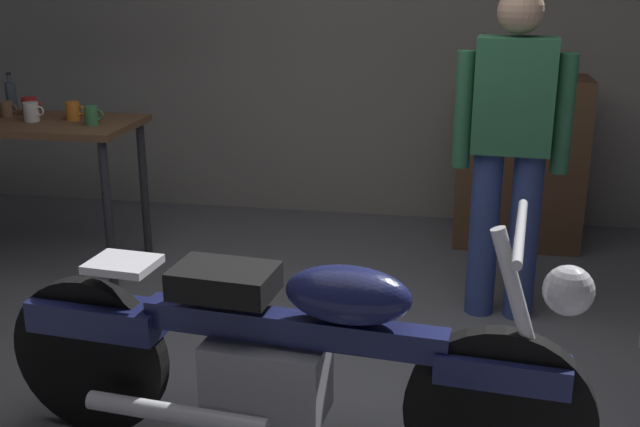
# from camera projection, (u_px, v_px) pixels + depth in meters

# --- Properties ---
(ground_plane) EXTENTS (12.00, 12.00, 0.00)m
(ground_plane) POSITION_uv_depth(u_px,v_px,m) (287.00, 415.00, 3.16)
(ground_plane) COLOR slate
(workbench) EXTENTS (1.30, 0.64, 0.90)m
(workbench) POSITION_uv_depth(u_px,v_px,m) (28.00, 139.00, 4.54)
(workbench) COLOR brown
(workbench) RESTS_ON ground_plane
(motorcycle) EXTENTS (2.19, 0.60, 1.00)m
(motorcycle) POSITION_uv_depth(u_px,v_px,m) (283.00, 353.00, 2.74)
(motorcycle) COLOR black
(motorcycle) RESTS_ON ground_plane
(person_standing) EXTENTS (0.57, 0.25, 1.67)m
(person_standing) POSITION_uv_depth(u_px,v_px,m) (511.00, 143.00, 3.81)
(person_standing) COLOR #374A8D
(person_standing) RESTS_ON ground_plane
(wooden_dresser) EXTENTS (0.80, 0.47, 1.10)m
(wooden_dresser) POSITION_uv_depth(u_px,v_px,m) (520.00, 162.00, 4.98)
(wooden_dresser) COLOR brown
(wooden_dresser) RESTS_ON ground_plane
(mug_white_ceramic) EXTENTS (0.12, 0.09, 0.11)m
(mug_white_ceramic) POSITION_uv_depth(u_px,v_px,m) (32.00, 112.00, 4.45)
(mug_white_ceramic) COLOR white
(mug_white_ceramic) RESTS_ON workbench
(mug_orange_travel) EXTENTS (0.12, 0.08, 0.11)m
(mug_orange_travel) POSITION_uv_depth(u_px,v_px,m) (73.00, 111.00, 4.48)
(mug_orange_travel) COLOR orange
(mug_orange_travel) RESTS_ON workbench
(mug_green_speckled) EXTENTS (0.11, 0.08, 0.11)m
(mug_green_speckled) POSITION_uv_depth(u_px,v_px,m) (92.00, 116.00, 4.35)
(mug_green_speckled) COLOR #3D7F4C
(mug_green_speckled) RESTS_ON workbench
(mug_brown_stoneware) EXTENTS (0.11, 0.08, 0.09)m
(mug_brown_stoneware) POSITION_uv_depth(u_px,v_px,m) (7.00, 109.00, 4.58)
(mug_brown_stoneware) COLOR brown
(mug_brown_stoneware) RESTS_ON workbench
(mug_red_diner) EXTENTS (0.12, 0.09, 0.11)m
(mug_red_diner) POSITION_uv_depth(u_px,v_px,m) (30.00, 106.00, 4.65)
(mug_red_diner) COLOR red
(mug_red_diner) RESTS_ON workbench
(bottle) EXTENTS (0.06, 0.06, 0.24)m
(bottle) POSITION_uv_depth(u_px,v_px,m) (11.00, 96.00, 4.74)
(bottle) COLOR #3F4C59
(bottle) RESTS_ON workbench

